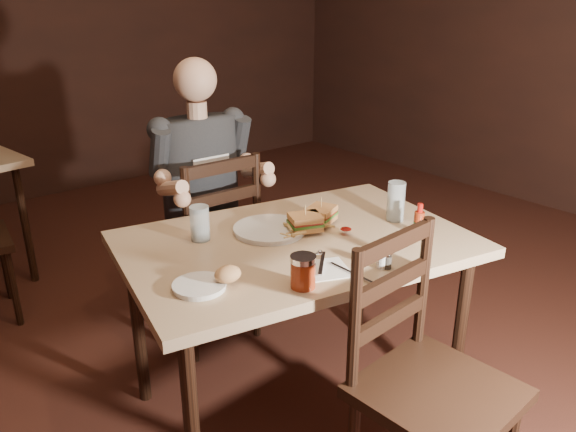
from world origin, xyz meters
TOP-DOWN VIEW (x-y plane):
  - room_shell at (0.00, 0.00)m, footprint 7.00×7.00m
  - main_table at (-0.18, 0.04)m, footprint 1.42×1.09m
  - chair_far at (-0.17, 0.76)m, footprint 0.46×0.50m
  - chair_near at (-0.17, -0.63)m, footprint 0.47×0.51m
  - diner at (-0.17, 0.71)m, footprint 0.52×0.41m
  - dinner_plate at (-0.22, 0.16)m, footprint 0.32×0.32m
  - sandwich_left at (-0.12, 0.07)m, footprint 0.15×0.14m
  - sandwich_right at (-0.01, 0.09)m, footprint 0.15×0.13m
  - fries_pile at (-0.13, 0.07)m, footprint 0.27×0.21m
  - ketchup_dollop at (-0.00, -0.04)m, footprint 0.05×0.05m
  - glass_left at (-0.46, 0.27)m, footprint 0.09×0.09m
  - glass_right at (0.26, -0.06)m, footprint 0.08×0.08m
  - hot_sauce at (0.21, -0.22)m, footprint 0.05×0.05m
  - salt_shaker at (-0.11, -0.32)m, footprint 0.04×0.04m
  - pepper_shaker at (-0.10, -0.34)m, footprint 0.04×0.04m
  - syrup_dispenser at (-0.41, -0.25)m, footprint 0.10×0.10m
  - napkin at (-0.28, -0.21)m, footprint 0.21×0.21m
  - knife at (-0.23, -0.29)m, footprint 0.02×0.19m
  - fork at (-0.25, -0.18)m, footprint 0.14×0.13m
  - side_plate at (-0.66, -0.06)m, footprint 0.20×0.20m
  - bread_roll at (-0.58, -0.10)m, footprint 0.10×0.09m

SIDE VIEW (x-z plane):
  - chair_near at x=-0.17m, z-range 0.00..0.96m
  - chair_far at x=-0.17m, z-range 0.00..0.97m
  - main_table at x=-0.18m, z-range 0.31..1.08m
  - napkin at x=-0.28m, z-range 0.77..0.77m
  - knife at x=-0.23m, z-range 0.77..0.78m
  - fork at x=-0.25m, z-range 0.77..0.78m
  - side_plate at x=-0.66m, z-range 0.77..0.78m
  - dinner_plate at x=-0.22m, z-range 0.77..0.79m
  - ketchup_dollop at x=0.00m, z-range 0.79..0.80m
  - pepper_shaker at x=-0.10m, z-range 0.77..0.82m
  - salt_shaker at x=-0.11m, z-range 0.77..0.84m
  - fries_pile at x=-0.13m, z-range 0.79..0.82m
  - bread_roll at x=-0.58m, z-range 0.78..0.84m
  - syrup_dispenser at x=-0.41m, z-range 0.77..0.88m
  - hot_sauce at x=0.21m, z-range 0.77..0.90m
  - sandwich_right at x=-0.01m, z-range 0.79..0.89m
  - sandwich_left at x=-0.12m, z-range 0.79..0.89m
  - glass_left at x=-0.46m, z-range 0.77..0.90m
  - glass_right at x=0.26m, z-range 0.77..0.93m
  - diner at x=-0.17m, z-range 0.50..1.38m
  - room_shell at x=0.00m, z-range -2.10..4.90m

